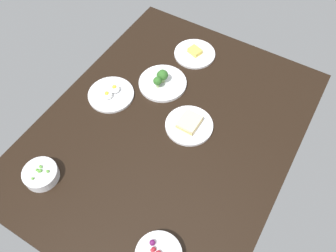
{
  "coord_description": "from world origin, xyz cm",
  "views": [
    {
      "loc": [
        -72.09,
        -43.06,
        128.55
      ],
      "look_at": [
        0.0,
        0.0,
        6.0
      ],
      "focal_mm": 36.75,
      "sensor_mm": 36.0,
      "label": 1
    }
  ],
  "objects": [
    {
      "name": "dining_table",
      "position": [
        0.0,
        0.0,
        2.0
      ],
      "size": [
        135.73,
        104.94,
        4.0
      ],
      "primitive_type": "cube",
      "color": "black",
      "rests_on": "ground"
    },
    {
      "name": "bowl_peas",
      "position": [
        -45.65,
        31.0,
        6.55
      ],
      "size": [
        13.88,
        13.88,
        5.68
      ],
      "color": "silver",
      "rests_on": "dining_table"
    },
    {
      "name": "plate_cheese",
      "position": [
        46.33,
        11.79,
        4.92
      ],
      "size": [
        20.88,
        20.88,
        3.75
      ],
      "color": "silver",
      "rests_on": "dining_table"
    },
    {
      "name": "plate_sandwich",
      "position": [
        5.79,
        -7.31,
        5.38
      ],
      "size": [
        21.0,
        21.0,
        4.57
      ],
      "color": "silver",
      "rests_on": "dining_table"
    },
    {
      "name": "plate_eggs",
      "position": [
        2.47,
        32.43,
        5.12
      ],
      "size": [
        21.39,
        21.39,
        4.89
      ],
      "color": "silver",
      "rests_on": "dining_table"
    },
    {
      "name": "plate_broccoli",
      "position": [
        20.59,
        15.47,
        5.98
      ],
      "size": [
        22.87,
        22.87,
        8.62
      ],
      "color": "silver",
      "rests_on": "dining_table"
    }
  ]
}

